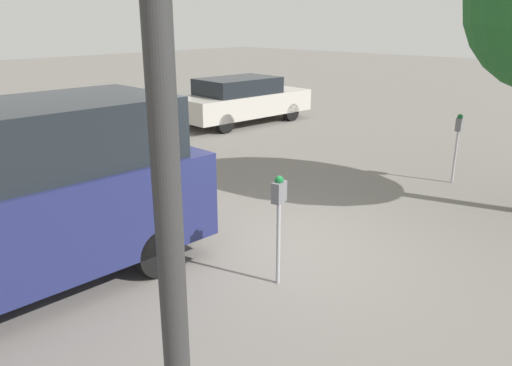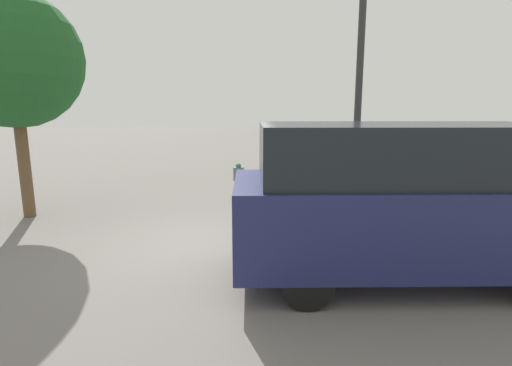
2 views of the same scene
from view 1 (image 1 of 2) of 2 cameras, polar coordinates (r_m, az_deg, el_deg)
The scene contains 6 objects.
ground_plane at distance 7.40m, azimuth 2.05°, elevation -7.59°, with size 80.00×80.00×0.00m, color slate.
parking_meter_near at distance 6.08m, azimuth 2.63°, elevation -2.57°, with size 0.22×0.14×1.44m.
parking_meter_far at distance 10.84m, azimuth 22.10°, elevation 5.36°, with size 0.22×0.14×1.43m.
lamp_post at distance 2.88m, azimuth -9.87°, elevation -5.57°, with size 0.44×0.44×6.19m.
parked_van at distance 6.52m, azimuth -26.83°, elevation -1.63°, with size 5.01×2.11×2.30m.
car_distant at distance 16.21m, azimuth -1.60°, elevation 9.53°, with size 4.67×2.09×1.47m.
Camera 1 is at (5.04, 4.36, 3.22)m, focal length 35.00 mm.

